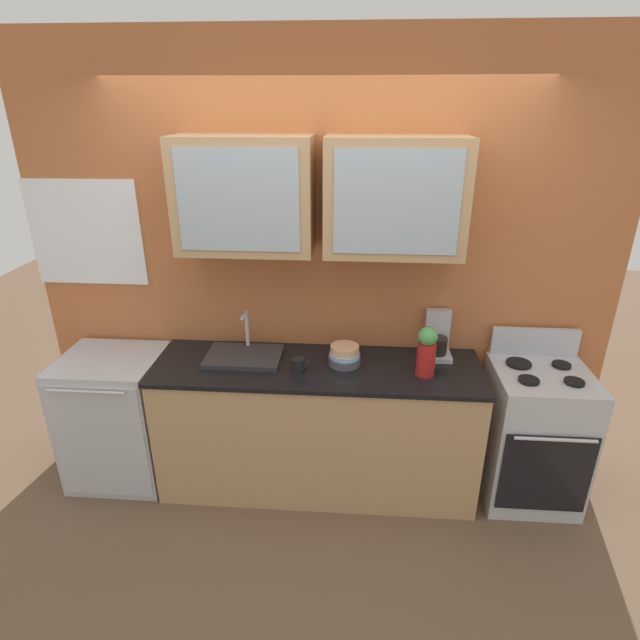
# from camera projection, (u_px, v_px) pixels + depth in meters

# --- Properties ---
(ground_plane) EXTENTS (10.00, 10.00, 0.00)m
(ground_plane) POSITION_uv_depth(u_px,v_px,m) (318.00, 480.00, 3.46)
(ground_plane) COLOR brown
(back_wall_unit) EXTENTS (3.67, 0.44, 2.76)m
(back_wall_unit) POSITION_uv_depth(u_px,v_px,m) (320.00, 254.00, 3.13)
(back_wall_unit) COLOR #B76638
(back_wall_unit) RESTS_ON ground_plane
(counter) EXTENTS (2.01, 0.61, 0.88)m
(counter) POSITION_uv_depth(u_px,v_px,m) (317.00, 426.00, 3.28)
(counter) COLOR tan
(counter) RESTS_ON ground_plane
(stove_range) EXTENTS (0.57, 0.59, 1.06)m
(stove_range) POSITION_uv_depth(u_px,v_px,m) (533.00, 434.00, 3.19)
(stove_range) COLOR silver
(stove_range) RESTS_ON ground_plane
(sink_faucet) EXTENTS (0.47, 0.32, 0.28)m
(sink_faucet) POSITION_uv_depth(u_px,v_px,m) (244.00, 355.00, 3.19)
(sink_faucet) COLOR #2D2D30
(sink_faucet) RESTS_ON counter
(bowl_stack) EXTENTS (0.20, 0.20, 0.12)m
(bowl_stack) POSITION_uv_depth(u_px,v_px,m) (345.00, 355.00, 3.11)
(bowl_stack) COLOR #4C4C54
(bowl_stack) RESTS_ON counter
(vase) EXTENTS (0.11, 0.11, 0.31)m
(vase) POSITION_uv_depth(u_px,v_px,m) (427.00, 351.00, 2.94)
(vase) COLOR #B21E1E
(vase) RESTS_ON counter
(cup_near_sink) EXTENTS (0.11, 0.08, 0.08)m
(cup_near_sink) POSITION_uv_depth(u_px,v_px,m) (299.00, 365.00, 3.03)
(cup_near_sink) COLOR black
(cup_near_sink) RESTS_ON counter
(dishwasher) EXTENTS (0.62, 0.59, 0.88)m
(dishwasher) POSITION_uv_depth(u_px,v_px,m) (118.00, 418.00, 3.37)
(dishwasher) COLOR silver
(dishwasher) RESTS_ON ground_plane
(coffee_maker) EXTENTS (0.17, 0.20, 0.29)m
(coffee_maker) POSITION_uv_depth(u_px,v_px,m) (437.00, 339.00, 3.21)
(coffee_maker) COLOR #B7B7BC
(coffee_maker) RESTS_ON counter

